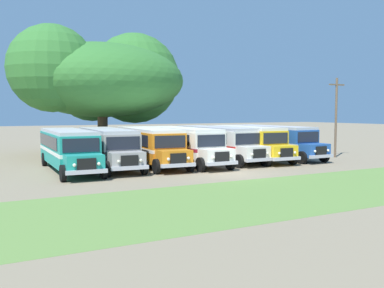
{
  "coord_description": "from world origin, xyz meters",
  "views": [
    {
      "loc": [
        -15.43,
        -23.36,
        4.05
      ],
      "look_at": [
        0.0,
        5.43,
        1.6
      ],
      "focal_mm": 39.86,
      "sensor_mm": 36.0,
      "label": 1
    }
  ],
  "objects_px": {
    "parked_bus_slot_2": "(149,144)",
    "parked_bus_slot_5": "(246,141)",
    "parked_bus_slot_1": "(107,146)",
    "parked_bus_slot_4": "(217,142)",
    "parked_bus_slot_0": "(68,148)",
    "parked_bus_slot_3": "(184,143)",
    "utility_pole": "(336,115)",
    "parked_bus_slot_6": "(273,140)",
    "broad_shade_tree": "(103,79)"
  },
  "relations": [
    {
      "from": "parked_bus_slot_1",
      "to": "parked_bus_slot_3",
      "type": "bearing_deg",
      "value": 86.89
    },
    {
      "from": "broad_shade_tree",
      "to": "parked_bus_slot_5",
      "type": "bearing_deg",
      "value": -50.31
    },
    {
      "from": "parked_bus_slot_0",
      "to": "parked_bus_slot_3",
      "type": "relative_size",
      "value": 1.0
    },
    {
      "from": "parked_bus_slot_5",
      "to": "utility_pole",
      "type": "relative_size",
      "value": 1.54
    },
    {
      "from": "parked_bus_slot_0",
      "to": "broad_shade_tree",
      "type": "bearing_deg",
      "value": 154.27
    },
    {
      "from": "parked_bus_slot_2",
      "to": "parked_bus_slot_5",
      "type": "height_order",
      "value": "same"
    },
    {
      "from": "parked_bus_slot_2",
      "to": "parked_bus_slot_6",
      "type": "relative_size",
      "value": 1.01
    },
    {
      "from": "broad_shade_tree",
      "to": "parked_bus_slot_2",
      "type": "bearing_deg",
      "value": -87.98
    },
    {
      "from": "parked_bus_slot_3",
      "to": "broad_shade_tree",
      "type": "distance_m",
      "value": 13.0
    },
    {
      "from": "parked_bus_slot_0",
      "to": "broad_shade_tree",
      "type": "xyz_separation_m",
      "value": [
        5.79,
        11.06,
        5.69
      ]
    },
    {
      "from": "parked_bus_slot_3",
      "to": "parked_bus_slot_0",
      "type": "bearing_deg",
      "value": -90.96
    },
    {
      "from": "parked_bus_slot_4",
      "to": "broad_shade_tree",
      "type": "xyz_separation_m",
      "value": [
        -6.48,
        10.73,
        5.69
      ]
    },
    {
      "from": "parked_bus_slot_6",
      "to": "utility_pole",
      "type": "distance_m",
      "value": 6.01
    },
    {
      "from": "utility_pole",
      "to": "parked_bus_slot_4",
      "type": "bearing_deg",
      "value": 164.89
    },
    {
      "from": "parked_bus_slot_2",
      "to": "parked_bus_slot_5",
      "type": "distance_m",
      "value": 8.83
    },
    {
      "from": "parked_bus_slot_1",
      "to": "parked_bus_slot_4",
      "type": "bearing_deg",
      "value": 92.56
    },
    {
      "from": "parked_bus_slot_2",
      "to": "parked_bus_slot_5",
      "type": "relative_size",
      "value": 1.0
    },
    {
      "from": "parked_bus_slot_3",
      "to": "parked_bus_slot_4",
      "type": "relative_size",
      "value": 1.0
    },
    {
      "from": "parked_bus_slot_0",
      "to": "parked_bus_slot_4",
      "type": "xyz_separation_m",
      "value": [
        12.27,
        0.33,
        0.0
      ]
    },
    {
      "from": "parked_bus_slot_2",
      "to": "broad_shade_tree",
      "type": "xyz_separation_m",
      "value": [
        -0.38,
        10.82,
        5.69
      ]
    },
    {
      "from": "utility_pole",
      "to": "parked_bus_slot_3",
      "type": "bearing_deg",
      "value": 170.52
    },
    {
      "from": "parked_bus_slot_3",
      "to": "broad_shade_tree",
      "type": "height_order",
      "value": "broad_shade_tree"
    },
    {
      "from": "parked_bus_slot_5",
      "to": "parked_bus_slot_2",
      "type": "bearing_deg",
      "value": -87.94
    },
    {
      "from": "parked_bus_slot_3",
      "to": "parked_bus_slot_1",
      "type": "bearing_deg",
      "value": -96.23
    },
    {
      "from": "parked_bus_slot_0",
      "to": "parked_bus_slot_3",
      "type": "distance_m",
      "value": 8.91
    },
    {
      "from": "parked_bus_slot_5",
      "to": "broad_shade_tree",
      "type": "distance_m",
      "value": 15.5
    },
    {
      "from": "parked_bus_slot_5",
      "to": "utility_pole",
      "type": "bearing_deg",
      "value": 76.25
    },
    {
      "from": "parked_bus_slot_0",
      "to": "utility_pole",
      "type": "height_order",
      "value": "utility_pole"
    },
    {
      "from": "parked_bus_slot_0",
      "to": "utility_pole",
      "type": "relative_size",
      "value": 1.54
    },
    {
      "from": "parked_bus_slot_6",
      "to": "broad_shade_tree",
      "type": "xyz_separation_m",
      "value": [
        -12.21,
        11.06,
        5.69
      ]
    },
    {
      "from": "parked_bus_slot_3",
      "to": "utility_pole",
      "type": "xyz_separation_m",
      "value": [
        14.07,
        -2.35,
        2.2
      ]
    },
    {
      "from": "parked_bus_slot_1",
      "to": "utility_pole",
      "type": "xyz_separation_m",
      "value": [
        20.03,
        -3.04,
        2.2
      ]
    },
    {
      "from": "parked_bus_slot_1",
      "to": "parked_bus_slot_5",
      "type": "xyz_separation_m",
      "value": [
        12.06,
        -0.52,
        0.0
      ]
    },
    {
      "from": "parked_bus_slot_3",
      "to": "utility_pole",
      "type": "distance_m",
      "value": 14.43
    },
    {
      "from": "parked_bus_slot_4",
      "to": "parked_bus_slot_3",
      "type": "bearing_deg",
      "value": -82.09
    },
    {
      "from": "parked_bus_slot_2",
      "to": "parked_bus_slot_6",
      "type": "height_order",
      "value": "same"
    },
    {
      "from": "parked_bus_slot_1",
      "to": "parked_bus_slot_6",
      "type": "relative_size",
      "value": 1.01
    },
    {
      "from": "parked_bus_slot_0",
      "to": "parked_bus_slot_4",
      "type": "distance_m",
      "value": 12.28
    },
    {
      "from": "parked_bus_slot_2",
      "to": "parked_bus_slot_4",
      "type": "xyz_separation_m",
      "value": [
        6.1,
        0.09,
        0.0
      ]
    },
    {
      "from": "parked_bus_slot_3",
      "to": "parked_bus_slot_6",
      "type": "height_order",
      "value": "same"
    },
    {
      "from": "parked_bus_slot_3",
      "to": "utility_pole",
      "type": "relative_size",
      "value": 1.53
    },
    {
      "from": "parked_bus_slot_1",
      "to": "parked_bus_slot_4",
      "type": "height_order",
      "value": "same"
    },
    {
      "from": "parked_bus_slot_4",
      "to": "broad_shade_tree",
      "type": "relative_size",
      "value": 0.63
    },
    {
      "from": "parked_bus_slot_5",
      "to": "parked_bus_slot_4",
      "type": "bearing_deg",
      "value": -93.79
    },
    {
      "from": "parked_bus_slot_5",
      "to": "parked_bus_slot_6",
      "type": "height_order",
      "value": "same"
    },
    {
      "from": "parked_bus_slot_3",
      "to": "parked_bus_slot_6",
      "type": "xyz_separation_m",
      "value": [
        9.09,
        0.21,
        0.0
      ]
    },
    {
      "from": "parked_bus_slot_3",
      "to": "parked_bus_slot_6",
      "type": "relative_size",
      "value": 1.0
    },
    {
      "from": "parked_bus_slot_0",
      "to": "parked_bus_slot_3",
      "type": "bearing_deg",
      "value": 90.58
    },
    {
      "from": "parked_bus_slot_3",
      "to": "parked_bus_slot_6",
      "type": "bearing_deg",
      "value": 91.68
    },
    {
      "from": "parked_bus_slot_1",
      "to": "parked_bus_slot_2",
      "type": "xyz_separation_m",
      "value": [
        3.23,
        -0.25,
        0.0
      ]
    }
  ]
}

